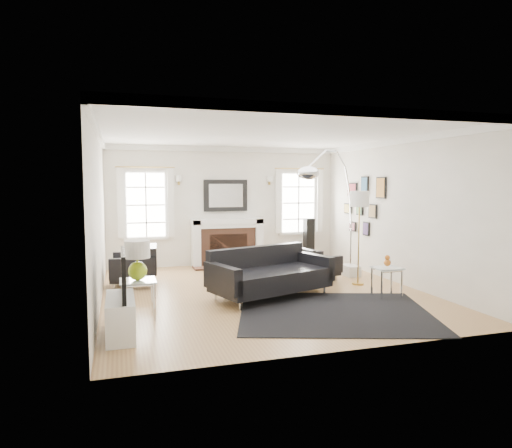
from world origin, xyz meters
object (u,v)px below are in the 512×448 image
object	(u,v)px
armchair_right	(315,265)
coffee_table	(242,259)
armchair_left	(137,267)
arc_floor_lamp	(332,210)
gourd_lamp	(137,257)
fireplace	(228,243)
sofa	(269,275)

from	to	relation	value
armchair_right	coffee_table	size ratio (longest dim) A/B	0.88
armchair_left	arc_floor_lamp	size ratio (longest dim) A/B	0.37
arc_floor_lamp	gourd_lamp	bearing A→B (deg)	-162.12
armchair_left	gourd_lamp	distance (m)	2.24
armchair_left	fireplace	bearing A→B (deg)	36.66
armchair_left	arc_floor_lamp	bearing A→B (deg)	-15.71
coffee_table	armchair_left	bearing A→B (deg)	177.51
fireplace	arc_floor_lamp	world-z (taller)	arc_floor_lamp
gourd_lamp	arc_floor_lamp	world-z (taller)	arc_floor_lamp
fireplace	sofa	distance (m)	3.09
coffee_table	fireplace	bearing A→B (deg)	86.84
arc_floor_lamp	fireplace	bearing A→B (deg)	118.74
sofa	arc_floor_lamp	size ratio (longest dim) A/B	0.86
armchair_right	arc_floor_lamp	xyz separation A→B (m)	(0.10, -0.53, 1.14)
arc_floor_lamp	armchair_right	bearing A→B (deg)	100.70
arc_floor_lamp	coffee_table	bearing A→B (deg)	148.93
coffee_table	gourd_lamp	world-z (taller)	gourd_lamp
sofa	armchair_right	xyz separation A→B (m)	(1.32, 1.03, -0.07)
coffee_table	gourd_lamp	distance (m)	3.00
fireplace	gourd_lamp	distance (m)	4.37
sofa	gourd_lamp	distance (m)	2.35
armchair_left	arc_floor_lamp	world-z (taller)	arc_floor_lamp
sofa	coffee_table	distance (m)	1.41
fireplace	armchair_right	size ratio (longest dim) A/B	1.91
gourd_lamp	arc_floor_lamp	bearing A→B (deg)	17.88
sofa	armchair_left	distance (m)	2.61
gourd_lamp	armchair_right	bearing A→B (deg)	25.74
armchair_right	arc_floor_lamp	distance (m)	1.26
gourd_lamp	sofa	bearing A→B (deg)	16.99
sofa	armchair_right	bearing A→B (deg)	37.79
fireplace	gourd_lamp	bearing A→B (deg)	-120.34
coffee_table	arc_floor_lamp	distance (m)	2.04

